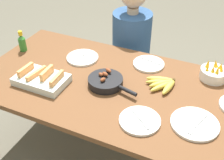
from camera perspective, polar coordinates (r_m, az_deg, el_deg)
The scene contains 12 objects.
ground_plane at distance 2.30m, azimuth 0.00°, elevation -15.10°, with size 14.00×14.00×0.00m, color #666051.
dining_table at distance 1.85m, azimuth 0.00°, elevation -2.86°, with size 1.78×0.92×0.71m.
banana_bunch at distance 1.80m, azimuth 10.34°, elevation -0.69°, with size 0.19×0.19×0.04m.
melon_tray at distance 1.84m, azimuth -14.13°, elevation 0.21°, with size 0.33×0.21×0.10m.
skillet at distance 1.77m, azimuth -1.22°, elevation -0.29°, with size 0.34×0.22×0.08m.
empty_plate_near_front at distance 1.54m, azimuth 5.67°, elevation -8.20°, with size 0.23×0.23×0.02m.
empty_plate_far_left at distance 1.99m, azimuth 7.46°, elevation 3.26°, with size 0.22×0.22×0.02m.
empty_plate_far_right at distance 1.58m, azimuth 16.45°, elevation -8.52°, with size 0.26×0.26×0.02m.
empty_plate_mid_edge at distance 2.06m, azimuth -6.01°, elevation 4.53°, with size 0.23×0.23×0.02m.
fruit_bowl_mango at distance 1.94m, azimuth 19.94°, elevation 1.31°, with size 0.17×0.17×0.12m.
hot_sauce_bottle at distance 2.23m, azimuth -17.80°, elevation 7.32°, with size 0.05×0.05×0.16m.
person_figure at distance 2.49m, azimuth 3.81°, elevation 4.36°, with size 0.36×0.36×1.16m.
Camera 1 is at (0.60, -1.31, 1.79)m, focal length 45.00 mm.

